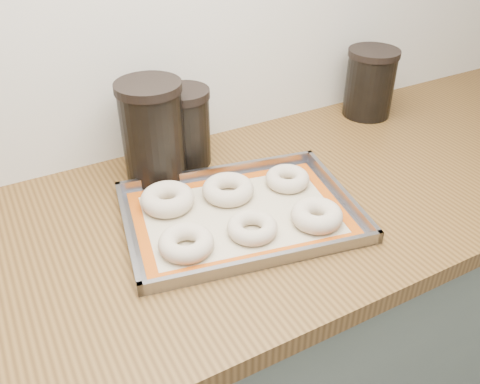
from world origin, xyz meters
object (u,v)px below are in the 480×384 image
bagel_front_left (186,243)px  canister_left (153,131)px  bagel_front_mid (252,228)px  canister_mid (185,127)px  canister_right (370,83)px  baking_tray (240,214)px  bagel_back_left (168,199)px  bagel_back_right (287,179)px  bagel_back_mid (228,189)px  bagel_front_right (317,215)px

bagel_front_left → canister_left: bearing=80.1°
bagel_front_mid → canister_mid: 0.33m
canister_mid → canister_left: bearing=-163.1°
bagel_front_left → canister_right: 0.75m
canister_right → bagel_front_mid: bearing=-149.8°
baking_tray → bagel_front_mid: size_ratio=5.28×
canister_mid → canister_right: (0.55, 0.00, 0.00)m
bagel_front_left → bagel_front_mid: bearing=-7.1°
bagel_back_left → canister_mid: canister_mid is taller
baking_tray → bagel_back_left: bearing=140.9°
bagel_front_mid → bagel_back_right: bagel_back_right is taller
bagel_back_left → canister_mid: 0.21m
baking_tray → canister_left: (-0.09, 0.23, 0.11)m
canister_mid → bagel_front_mid: bearing=-90.9°
canister_left → canister_right: (0.64, 0.03, -0.02)m
bagel_front_mid → bagel_back_mid: (0.02, 0.14, 0.00)m
bagel_front_right → canister_left: canister_left is taller
bagel_back_mid → bagel_back_right: 0.14m
canister_right → bagel_back_right: bearing=-152.4°
bagel_front_left → bagel_back_left: 0.15m
bagel_front_mid → canister_mid: bearing=89.1°
bagel_front_right → bagel_front_left: bearing=169.7°
canister_left → canister_mid: (0.09, 0.03, -0.02)m
canister_left → canister_mid: bearing=16.9°
canister_left → canister_mid: canister_left is taller
bagel_back_left → baking_tray: bearing=-39.1°
bagel_front_left → canister_left: (0.05, 0.28, 0.09)m
bagel_front_left → bagel_front_mid: 0.13m
bagel_front_right → canister_left: size_ratio=0.46×
canister_mid → canister_right: 0.55m
bagel_front_mid → bagel_back_mid: bearing=82.2°
bagel_back_left → bagel_back_right: bagel_back_left is taller
bagel_front_mid → bagel_back_left: (-0.11, 0.16, 0.00)m
bagel_front_mid → canister_right: (0.55, 0.32, 0.07)m
bagel_front_right → bagel_back_right: bagel_front_right is taller
canister_left → canister_mid: size_ratio=1.23×
bagel_back_left → bagel_back_mid: bagel_back_left is taller
bagel_front_left → bagel_front_right: (0.26, -0.05, 0.00)m
bagel_front_left → canister_mid: bearing=66.0°
canister_right → bagel_back_left: bearing=-166.3°
baking_tray → bagel_back_mid: bagel_back_mid is taller
bagel_back_mid → canister_left: size_ratio=0.49×
bagel_front_right → bagel_back_mid: (-0.11, 0.17, -0.00)m
bagel_back_mid → canister_right: (0.54, 0.19, 0.07)m
bagel_front_right → canister_mid: bearing=109.3°
canister_mid → baking_tray: bearing=-89.1°
bagel_back_mid → bagel_front_mid: bearing=-97.8°
baking_tray → bagel_front_right: (0.12, -0.10, 0.02)m
bagel_front_right → bagel_back_left: size_ratio=0.93×
bagel_front_right → bagel_back_right: size_ratio=1.06×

